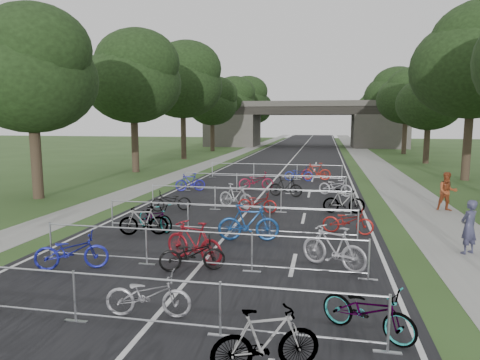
# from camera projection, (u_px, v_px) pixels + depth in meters

# --- Properties ---
(road) EXTENTS (11.00, 140.00, 0.01)m
(road) POSITION_uv_depth(u_px,v_px,m) (297.00, 153.00, 53.58)
(road) COLOR black
(road) RESTS_ON ground
(sidewalk_right) EXTENTS (3.00, 140.00, 0.01)m
(sidewalk_right) POSITION_uv_depth(u_px,v_px,m) (363.00, 154.00, 52.04)
(sidewalk_right) COLOR gray
(sidewalk_right) RESTS_ON ground
(sidewalk_left) EXTENTS (2.00, 140.00, 0.01)m
(sidewalk_left) POSITION_uv_depth(u_px,v_px,m) (239.00, 153.00, 55.03)
(sidewalk_left) COLOR gray
(sidewalk_left) RESTS_ON ground
(lane_markings) EXTENTS (0.12, 140.00, 0.00)m
(lane_markings) POSITION_uv_depth(u_px,v_px,m) (297.00, 154.00, 53.58)
(lane_markings) COLOR silver
(lane_markings) RESTS_ON ground
(overpass_bridge) EXTENTS (31.00, 8.00, 7.05)m
(overpass_bridge) POSITION_uv_depth(u_px,v_px,m) (304.00, 124.00, 67.67)
(overpass_bridge) COLOR #494741
(overpass_bridge) RESTS_ON ground
(tree_left_0) EXTENTS (6.72, 6.72, 10.25)m
(tree_left_0) POSITION_uv_depth(u_px,v_px,m) (31.00, 74.00, 21.79)
(tree_left_0) COLOR #33261C
(tree_left_0) RESTS_ON ground
(tree_left_1) EXTENTS (7.56, 7.56, 11.53)m
(tree_left_1) POSITION_uv_depth(u_px,v_px,m) (134.00, 79.00, 33.33)
(tree_left_1) COLOR #33261C
(tree_left_1) RESTS_ON ground
(tree_right_1) EXTENTS (8.18, 8.18, 12.47)m
(tree_right_1) POSITION_uv_depth(u_px,v_px,m) (475.00, 63.00, 28.52)
(tree_right_1) COLOR #33261C
(tree_right_1) RESTS_ON ground
(tree_left_2) EXTENTS (8.40, 8.40, 12.81)m
(tree_left_2) POSITION_uv_depth(u_px,v_px,m) (183.00, 82.00, 44.88)
(tree_left_2) COLOR #33261C
(tree_left_2) RESTS_ON ground
(tree_right_2) EXTENTS (6.16, 6.16, 9.39)m
(tree_right_2) POSITION_uv_depth(u_px,v_px,m) (431.00, 101.00, 40.44)
(tree_right_2) COLOR #33261C
(tree_right_2) RESTS_ON ground
(tree_left_3) EXTENTS (6.72, 6.72, 10.25)m
(tree_left_3) POSITION_uv_depth(u_px,v_px,m) (213.00, 102.00, 56.76)
(tree_left_3) COLOR #33261C
(tree_left_3) RESTS_ON ground
(tree_right_3) EXTENTS (7.17, 7.17, 10.93)m
(tree_right_3) POSITION_uv_depth(u_px,v_px,m) (408.00, 97.00, 51.96)
(tree_right_3) COLOR #33261C
(tree_right_3) RESTS_ON ground
(tree_left_4) EXTENTS (7.56, 7.56, 11.53)m
(tree_left_4) POSITION_uv_depth(u_px,v_px,m) (232.00, 100.00, 68.30)
(tree_left_4) COLOR #33261C
(tree_left_4) RESTS_ON ground
(tree_right_4) EXTENTS (8.18, 8.18, 12.47)m
(tree_right_4) POSITION_uv_depth(u_px,v_px,m) (393.00, 95.00, 63.49)
(tree_right_4) COLOR #33261C
(tree_right_4) RESTS_ON ground
(tree_left_5) EXTENTS (8.40, 8.40, 12.81)m
(tree_left_5) POSITION_uv_depth(u_px,v_px,m) (246.00, 99.00, 79.85)
(tree_left_5) COLOR #33261C
(tree_left_5) RESTS_ON ground
(tree_right_5) EXTENTS (6.16, 6.16, 9.39)m
(tree_right_5) POSITION_uv_depth(u_px,v_px,m) (382.00, 110.00, 75.41)
(tree_right_5) COLOR #33261C
(tree_right_5) RESTS_ON ground
(tree_left_6) EXTENTS (6.72, 6.72, 10.25)m
(tree_left_6) POSITION_uv_depth(u_px,v_px,m) (256.00, 109.00, 91.73)
(tree_left_6) COLOR #33261C
(tree_left_6) RESTS_ON ground
(tree_right_6) EXTENTS (7.17, 7.17, 10.93)m
(tree_right_6) POSITION_uv_depth(u_px,v_px,m) (375.00, 107.00, 86.93)
(tree_right_6) COLOR #33261C
(tree_right_6) RESTS_ON ground
(barrier_row_1) EXTENTS (9.70, 0.08, 1.10)m
(barrier_row_1) POSITION_uv_depth(u_px,v_px,m) (145.00, 303.00, 8.44)
(barrier_row_1) COLOR #AAADB2
(barrier_row_1) RESTS_ON ground
(barrier_row_2) EXTENTS (9.70, 0.08, 1.10)m
(barrier_row_2) POSITION_uv_depth(u_px,v_px,m) (198.00, 249.00, 11.93)
(barrier_row_2) COLOR #AAADB2
(barrier_row_2) RESTS_ON ground
(barrier_row_3) EXTENTS (9.70, 0.08, 1.10)m
(barrier_row_3) POSITION_uv_depth(u_px,v_px,m) (228.00, 219.00, 15.63)
(barrier_row_3) COLOR #AAADB2
(barrier_row_3) RESTS_ON ground
(barrier_row_4) EXTENTS (9.70, 0.08, 1.10)m
(barrier_row_4) POSITION_uv_depth(u_px,v_px,m) (248.00, 199.00, 19.51)
(barrier_row_4) COLOR #AAADB2
(barrier_row_4) RESTS_ON ground
(barrier_row_5) EXTENTS (9.70, 0.08, 1.10)m
(barrier_row_5) POSITION_uv_depth(u_px,v_px,m) (263.00, 184.00, 24.37)
(barrier_row_5) COLOR #AAADB2
(barrier_row_5) RESTS_ON ground
(barrier_row_6) EXTENTS (9.70, 0.08, 1.10)m
(barrier_row_6) POSITION_uv_depth(u_px,v_px,m) (275.00, 171.00, 30.20)
(barrier_row_6) COLOR #AAADB2
(barrier_row_6) RESTS_ON ground
(bike_5) EXTENTS (1.89, 0.86, 0.96)m
(bike_5) POSITION_uv_depth(u_px,v_px,m) (148.00, 295.00, 8.97)
(bike_5) COLOR #949399
(bike_5) RESTS_ON ground
(bike_6) EXTENTS (1.90, 1.20, 1.11)m
(bike_6) POSITION_uv_depth(u_px,v_px,m) (266.00, 341.00, 6.96)
(bike_6) COLOR #AAADB2
(bike_6) RESTS_ON ground
(bike_7) EXTENTS (1.99, 1.55, 1.01)m
(bike_7) POSITION_uv_depth(u_px,v_px,m) (368.00, 311.00, 8.18)
(bike_7) COLOR #AAADB2
(bike_7) RESTS_ON ground
(bike_8) EXTENTS (2.10, 1.35, 1.04)m
(bike_8) POSITION_uv_depth(u_px,v_px,m) (72.00, 251.00, 11.83)
(bike_8) COLOR #1B1F98
(bike_8) RESTS_ON ground
(bike_9) EXTENTS (2.09, 1.26, 1.21)m
(bike_9) POSITION_uv_depth(u_px,v_px,m) (194.00, 242.00, 12.45)
(bike_9) COLOR maroon
(bike_9) RESTS_ON ground
(bike_10) EXTENTS (1.92, 1.20, 0.95)m
(bike_10) POSITION_uv_depth(u_px,v_px,m) (192.00, 254.00, 11.72)
(bike_10) COLOR black
(bike_10) RESTS_ON ground
(bike_11) EXTENTS (2.03, 1.53, 1.22)m
(bike_11) POSITION_uv_depth(u_px,v_px,m) (334.00, 248.00, 11.89)
(bike_11) COLOR #A8A7AE
(bike_11) RESTS_ON ground
(bike_12) EXTENTS (1.82, 0.95, 1.05)m
(bike_12) POSITION_uv_depth(u_px,v_px,m) (144.00, 221.00, 15.38)
(bike_12) COLOR #AAADB2
(bike_12) RESTS_ON ground
(bike_13) EXTENTS (2.05, 1.59, 1.04)m
(bike_13) POSITION_uv_depth(u_px,v_px,m) (155.00, 217.00, 16.03)
(bike_13) COLOR #AAADB2
(bike_13) RESTS_ON ground
(bike_14) EXTENTS (2.17, 0.93, 1.26)m
(bike_14) POSITION_uv_depth(u_px,v_px,m) (249.00, 223.00, 14.63)
(bike_14) COLOR navy
(bike_14) RESTS_ON ground
(bike_15) EXTENTS (1.88, 0.85, 0.96)m
(bike_15) POSITION_uv_depth(u_px,v_px,m) (348.00, 221.00, 15.55)
(bike_15) COLOR maroon
(bike_15) RESTS_ON ground
(bike_16) EXTENTS (1.91, 1.36, 0.95)m
(bike_16) POSITION_uv_depth(u_px,v_px,m) (171.00, 201.00, 19.48)
(bike_16) COLOR black
(bike_16) RESTS_ON ground
(bike_17) EXTENTS (1.98, 1.27, 1.16)m
(bike_17) POSITION_uv_depth(u_px,v_px,m) (236.00, 196.00, 20.09)
(bike_17) COLOR #9FA1A7
(bike_17) RESTS_ON ground
(bike_18) EXTENTS (1.81, 0.72, 0.93)m
(bike_18) POSITION_uv_depth(u_px,v_px,m) (257.00, 203.00, 19.15)
(bike_18) COLOR maroon
(bike_18) RESTS_ON ground
(bike_19) EXTENTS (1.85, 0.60, 1.10)m
(bike_19) POSITION_uv_depth(u_px,v_px,m) (344.00, 201.00, 18.97)
(bike_19) COLOR #AAADB2
(bike_19) RESTS_ON ground
(bike_20) EXTENTS (1.81, 1.03, 1.05)m
(bike_20) POSITION_uv_depth(u_px,v_px,m) (190.00, 182.00, 25.01)
(bike_20) COLOR #1F1B96
(bike_20) RESTS_ON ground
(bike_21) EXTENTS (2.20, 1.28, 1.09)m
(bike_21) POSITION_uv_depth(u_px,v_px,m) (256.00, 181.00, 25.41)
(bike_21) COLOR maroon
(bike_21) RESTS_ON ground
(bike_22) EXTENTS (1.86, 0.72, 1.09)m
(bike_22) POSITION_uv_depth(u_px,v_px,m) (286.00, 187.00, 23.17)
(bike_22) COLOR black
(bike_22) RESTS_ON ground
(bike_23) EXTENTS (2.08, 1.51, 1.04)m
(bike_23) POSITION_uv_depth(u_px,v_px,m) (335.00, 187.00, 23.45)
(bike_23) COLOR silver
(bike_23) RESTS_ON ground
(bike_26) EXTENTS (1.95, 0.70, 1.02)m
(bike_26) POSITION_uv_depth(u_px,v_px,m) (299.00, 174.00, 29.16)
(bike_26) COLOR navy
(bike_26) RESTS_ON ground
(bike_27) EXTENTS (2.03, 0.66, 1.21)m
(bike_27) POSITION_uv_depth(u_px,v_px,m) (316.00, 172.00, 29.57)
(bike_27) COLOR maroon
(bike_27) RESTS_ON ground
(pedestrian_a) EXTENTS (0.74, 0.69, 1.70)m
(pedestrian_a) POSITION_uv_depth(u_px,v_px,m) (469.00, 227.00, 13.18)
(pedestrian_a) COLOR #35354F
(pedestrian_a) RESTS_ON ground
(pedestrian_b) EXTENTS (0.89, 0.71, 1.78)m
(pedestrian_b) POSITION_uv_depth(u_px,v_px,m) (447.00, 192.00, 19.49)
(pedestrian_b) COLOR brown
(pedestrian_b) RESTS_ON ground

